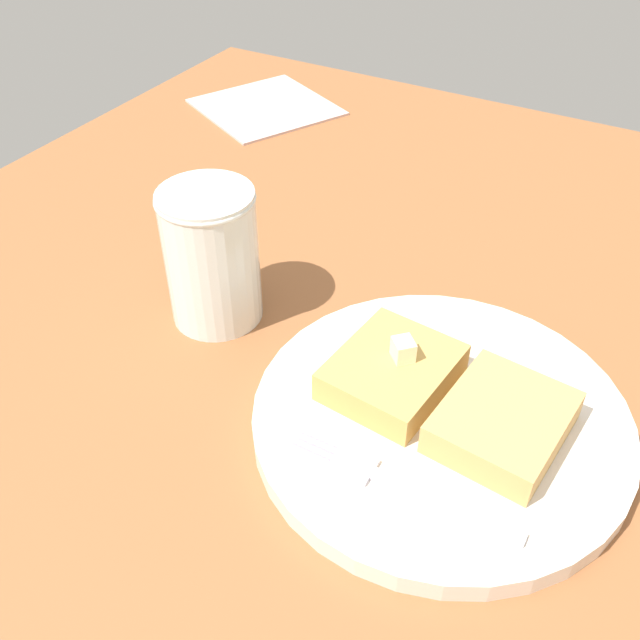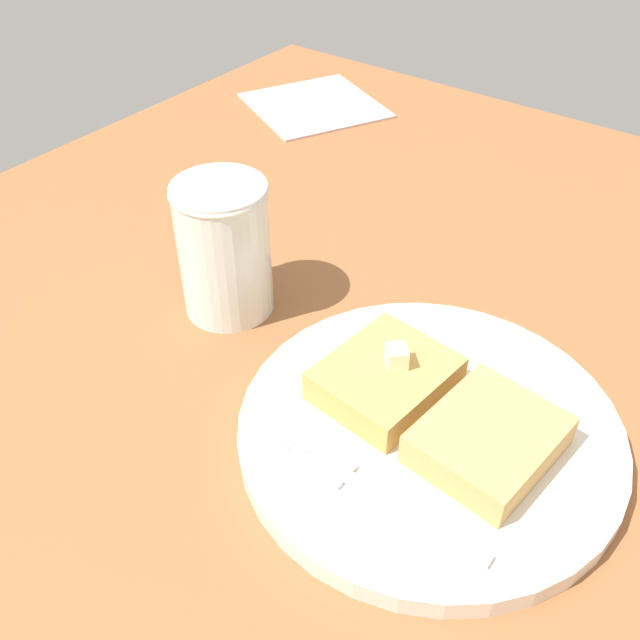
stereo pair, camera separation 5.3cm
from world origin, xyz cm
name	(u,v)px [view 2 (the right image)]	position (x,y,z in cm)	size (l,w,h in cm)	color
table_surface	(416,442)	(0.00, 0.00, 1.03)	(113.95, 113.95, 2.06)	brown
plate	(431,427)	(0.83, 0.27, 3.00)	(26.58, 26.58, 1.60)	silver
toast_slice_left	(385,378)	(-3.39, 0.72, 4.87)	(7.64, 9.21, 2.42)	tan
toast_slice_middle	(487,441)	(5.06, -0.17, 4.87)	(7.64, 9.21, 2.42)	tan
butter_pat_primary	(397,357)	(-2.94, 1.25, 6.86)	(1.56, 1.41, 1.56)	#F8F0C2
fork	(360,485)	(0.00, -7.33, 3.84)	(16.00, 2.20, 0.36)	silver
syrup_jar	(225,255)	(-20.43, 2.73, 7.36)	(7.77, 7.77, 11.64)	#331A05
napkin	(315,105)	(-39.76, 40.28, 2.21)	(15.68, 15.57, 0.30)	beige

